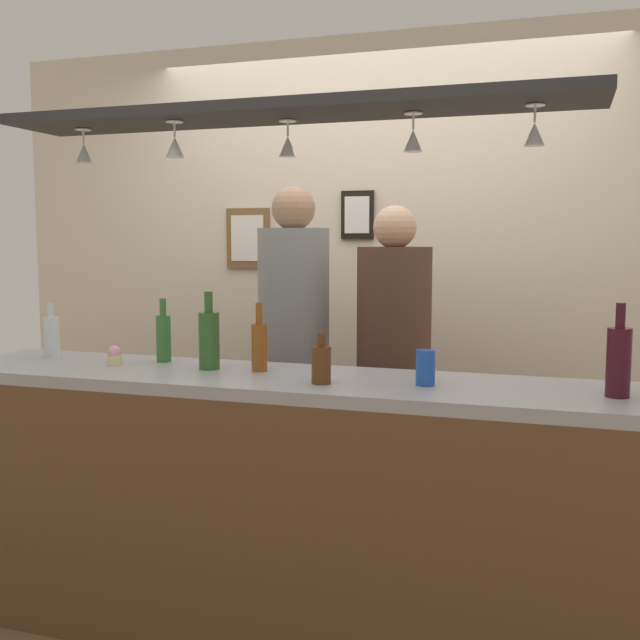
# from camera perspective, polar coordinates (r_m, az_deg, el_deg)

# --- Properties ---
(ground_plane) EXTENTS (8.00, 8.00, 0.00)m
(ground_plane) POSITION_cam_1_polar(r_m,az_deg,el_deg) (3.38, -0.56, -20.40)
(ground_plane) COLOR brown
(back_wall) EXTENTS (4.40, 0.06, 2.60)m
(back_wall) POSITION_cam_1_polar(r_m,az_deg,el_deg) (4.08, 4.36, 3.19)
(back_wall) COLOR beige
(back_wall) RESTS_ON ground_plane
(bar_counter) EXTENTS (2.70, 0.55, 1.01)m
(bar_counter) POSITION_cam_1_polar(r_m,az_deg,el_deg) (2.68, -4.10, -11.80)
(bar_counter) COLOR #99999E
(bar_counter) RESTS_ON ground_plane
(overhead_glass_rack) EXTENTS (2.20, 0.36, 0.04)m
(overhead_glass_rack) POSITION_cam_1_polar(r_m,az_deg,el_deg) (2.78, -2.66, 15.70)
(overhead_glass_rack) COLOR black
(hanging_wineglass_far_left) EXTENTS (0.07, 0.07, 0.13)m
(hanging_wineglass_far_left) POSITION_cam_1_polar(r_m,az_deg,el_deg) (3.18, -17.65, 12.17)
(hanging_wineglass_far_left) COLOR silver
(hanging_wineglass_far_left) RESTS_ON overhead_glass_rack
(hanging_wineglass_left) EXTENTS (0.07, 0.07, 0.13)m
(hanging_wineglass_left) POSITION_cam_1_polar(r_m,az_deg,el_deg) (2.89, -11.07, 12.97)
(hanging_wineglass_left) COLOR silver
(hanging_wineglass_left) RESTS_ON overhead_glass_rack
(hanging_wineglass_center_left) EXTENTS (0.07, 0.07, 0.13)m
(hanging_wineglass_center_left) POSITION_cam_1_polar(r_m,az_deg,el_deg) (2.83, -2.48, 13.24)
(hanging_wineglass_center_left) COLOR silver
(hanging_wineglass_center_left) RESTS_ON overhead_glass_rack
(hanging_wineglass_center) EXTENTS (0.07, 0.07, 0.13)m
(hanging_wineglass_center) POSITION_cam_1_polar(r_m,az_deg,el_deg) (2.68, 7.15, 13.59)
(hanging_wineglass_center) COLOR silver
(hanging_wineglass_center) RESTS_ON overhead_glass_rack
(hanging_wineglass_center_right) EXTENTS (0.07, 0.07, 0.13)m
(hanging_wineglass_center_right) POSITION_cam_1_polar(r_m,az_deg,el_deg) (2.60, 16.12, 13.63)
(hanging_wineglass_center_right) COLOR silver
(hanging_wineglass_center_right) RESTS_ON overhead_glass_rack
(person_left_grey_shirt) EXTENTS (0.34, 0.34, 1.76)m
(person_left_grey_shirt) POSITION_cam_1_polar(r_m,az_deg,el_deg) (3.55, -2.02, -1.02)
(person_left_grey_shirt) COLOR #2D334C
(person_left_grey_shirt) RESTS_ON ground_plane
(person_right_brown_shirt) EXTENTS (0.34, 0.34, 1.67)m
(person_right_brown_shirt) POSITION_cam_1_polar(r_m,az_deg,el_deg) (3.42, 5.67, -2.38)
(person_right_brown_shirt) COLOR #2D334C
(person_right_brown_shirt) RESTS_ON ground_plane
(bottle_soda_clear) EXTENTS (0.06, 0.06, 0.23)m
(bottle_soda_clear) POSITION_cam_1_polar(r_m,az_deg,el_deg) (3.35, -19.88, -1.12)
(bottle_soda_clear) COLOR silver
(bottle_soda_clear) RESTS_ON bar_counter
(bottle_beer_amber_tall) EXTENTS (0.06, 0.06, 0.26)m
(bottle_beer_amber_tall) POSITION_cam_1_polar(r_m,az_deg,el_deg) (2.82, -4.68, -1.93)
(bottle_beer_amber_tall) COLOR brown
(bottle_beer_amber_tall) RESTS_ON bar_counter
(bottle_beer_green_import) EXTENTS (0.06, 0.06, 0.26)m
(bottle_beer_green_import) POSITION_cam_1_polar(r_m,az_deg,el_deg) (3.10, -11.91, -1.25)
(bottle_beer_green_import) COLOR #336B2D
(bottle_beer_green_import) RESTS_ON bar_counter
(bottle_beer_brown_stubby) EXTENTS (0.07, 0.07, 0.18)m
(bottle_beer_brown_stubby) POSITION_cam_1_polar(r_m,az_deg,el_deg) (2.57, 0.10, -3.35)
(bottle_beer_brown_stubby) COLOR #512D14
(bottle_beer_brown_stubby) RESTS_ON bar_counter
(bottle_wine_dark_red) EXTENTS (0.08, 0.08, 0.30)m
(bottle_wine_dark_red) POSITION_cam_1_polar(r_m,az_deg,el_deg) (2.53, 21.93, -2.87)
(bottle_wine_dark_red) COLOR #380F19
(bottle_wine_dark_red) RESTS_ON bar_counter
(bottle_champagne_green) EXTENTS (0.08, 0.08, 0.30)m
(bottle_champagne_green) POSITION_cam_1_polar(r_m,az_deg,el_deg) (2.89, -8.51, -1.42)
(bottle_champagne_green) COLOR #2D5623
(bottle_champagne_green) RESTS_ON bar_counter
(drink_can) EXTENTS (0.07, 0.07, 0.12)m
(drink_can) POSITION_cam_1_polar(r_m,az_deg,el_deg) (2.57, 8.09, -3.64)
(drink_can) COLOR #1E4CB2
(drink_can) RESTS_ON bar_counter
(cupcake) EXTENTS (0.06, 0.06, 0.08)m
(cupcake) POSITION_cam_1_polar(r_m,az_deg,el_deg) (3.07, -15.48, -2.68)
(cupcake) COLOR beige
(cupcake) RESTS_ON bar_counter
(picture_frame_crest) EXTENTS (0.18, 0.02, 0.26)m
(picture_frame_crest) POSITION_cam_1_polar(r_m,az_deg,el_deg) (4.06, 2.89, 8.05)
(picture_frame_crest) COLOR black
(picture_frame_crest) RESTS_ON back_wall
(picture_frame_caricature) EXTENTS (0.26, 0.02, 0.34)m
(picture_frame_caricature) POSITION_cam_1_polar(r_m,az_deg,el_deg) (4.27, -5.55, 6.26)
(picture_frame_caricature) COLOR brown
(picture_frame_caricature) RESTS_ON back_wall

